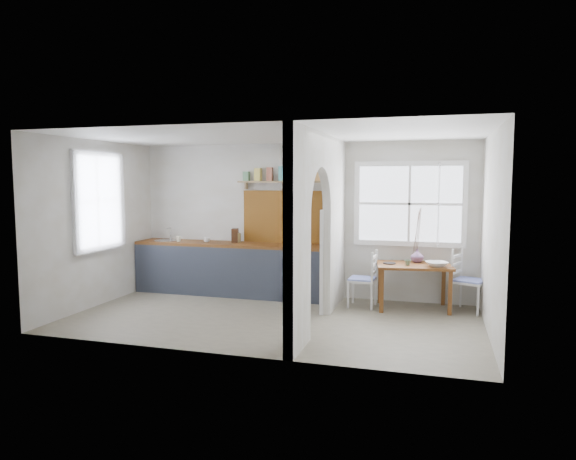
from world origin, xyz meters
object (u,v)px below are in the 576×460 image
(dining_table, at_px, (414,287))
(chair_right, at_px, (470,280))
(vase, at_px, (417,256))
(kettle, at_px, (300,239))
(chair_left, at_px, (362,279))

(dining_table, xyz_separation_m, chair_right, (0.82, 0.07, 0.13))
(vase, bearing_deg, kettle, -176.73)
(kettle, bearing_deg, dining_table, -10.96)
(dining_table, distance_m, chair_right, 0.83)
(dining_table, height_order, vase, vase)
(dining_table, bearing_deg, chair_left, 177.91)
(dining_table, height_order, chair_right, chair_right)
(dining_table, distance_m, kettle, 1.95)
(kettle, height_order, vase, kettle)
(kettle, bearing_deg, chair_right, -8.56)
(kettle, distance_m, vase, 1.88)
(vase, bearing_deg, dining_table, -100.13)
(chair_left, distance_m, vase, 0.93)
(chair_right, bearing_deg, chair_left, 117.55)
(dining_table, distance_m, chair_left, 0.79)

